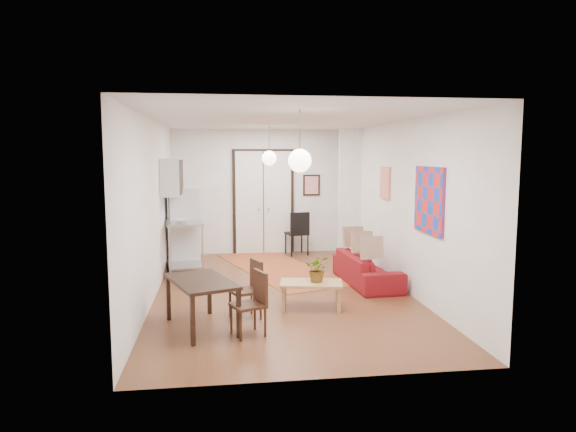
{
  "coord_description": "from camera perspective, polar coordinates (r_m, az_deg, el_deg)",
  "views": [
    {
      "loc": [
        -1.03,
        -8.52,
        2.33
      ],
      "look_at": [
        0.17,
        0.37,
        1.25
      ],
      "focal_mm": 32.0,
      "sensor_mm": 36.0,
      "label": 1
    }
  ],
  "objects": [
    {
      "name": "fridge",
      "position": [
        10.69,
        -11.46,
        -1.32
      ],
      "size": [
        0.66,
        0.66,
        1.66
      ],
      "primitive_type": "cube",
      "rotation": [
        0.0,
        0.0,
        0.14
      ],
      "color": "silver",
      "rests_on": "floor"
    },
    {
      "name": "coffee_table",
      "position": [
        7.83,
        2.59,
        -7.73
      ],
      "size": [
        1.01,
        0.67,
        0.41
      ],
      "rotation": [
        0.0,
        0.0,
        -0.18
      ],
      "color": "tan",
      "rests_on": "floor"
    },
    {
      "name": "ceiling",
      "position": [
        8.6,
        -0.79,
        10.67
      ],
      "size": [
        4.2,
        7.0,
        0.02
      ],
      "primitive_type": "cube",
      "color": "silver",
      "rests_on": "wall_back"
    },
    {
      "name": "wall_left",
      "position": [
        8.63,
        -14.76,
        0.79
      ],
      "size": [
        0.02,
        7.0,
        2.9
      ],
      "primitive_type": "cube",
      "color": "white",
      "rests_on": "floor"
    },
    {
      "name": "kilim_rug",
      "position": [
        10.57,
        -1.11,
        -5.84
      ],
      "size": [
        2.48,
        3.97,
        0.01
      ],
      "primitive_type": "cube",
      "rotation": [
        0.0,
        0.0,
        0.32
      ],
      "color": "#AE4F2B",
      "rests_on": "floor"
    },
    {
      "name": "black_side_chair",
      "position": [
        12.02,
        0.9,
        -1.42
      ],
      "size": [
        0.55,
        0.55,
        1.01
      ],
      "rotation": [
        0.0,
        0.0,
        3.35
      ],
      "color": "black",
      "rests_on": "floor"
    },
    {
      "name": "dining_chair_far",
      "position": [
        6.77,
        -4.52,
        -9.04
      ],
      "size": [
        0.5,
        0.61,
        0.83
      ],
      "rotation": [
        0.0,
        0.0,
        -1.22
      ],
      "color": "#3D1F13",
      "rests_on": "floor"
    },
    {
      "name": "floor",
      "position": [
        8.89,
        -0.76,
        -8.33
      ],
      "size": [
        7.0,
        7.0,
        0.0
      ],
      "primitive_type": "plane",
      "color": "brown",
      "rests_on": "ground"
    },
    {
      "name": "wall_right",
      "position": [
        9.12,
        12.45,
        1.17
      ],
      "size": [
        0.02,
        7.0,
        2.9
      ],
      "primitive_type": "cube",
      "color": "white",
      "rests_on": "floor"
    },
    {
      "name": "sofa",
      "position": [
        9.42,
        8.75,
        -5.81
      ],
      "size": [
        0.85,
        1.93,
        0.55
      ],
      "primitive_type": "imported",
      "rotation": [
        0.0,
        0.0,
        1.63
      ],
      "color": "maroon",
      "rests_on": "floor"
    },
    {
      "name": "bowl",
      "position": [
        10.0,
        -11.75,
        -0.53
      ],
      "size": [
        0.31,
        0.31,
        0.06
      ],
      "primitive_type": "imported",
      "rotation": [
        0.0,
        0.0,
        0.36
      ],
      "color": "silver",
      "rests_on": "kitchen_counter"
    },
    {
      "name": "wall_cabinet",
      "position": [
        10.06,
        -12.78,
        4.26
      ],
      "size": [
        0.35,
        1.0,
        0.7
      ],
      "primitive_type": "cube",
      "color": "silver",
      "rests_on": "wall_left"
    },
    {
      "name": "pendant_front",
      "position": [
        6.6,
        1.32,
        6.17
      ],
      "size": [
        0.3,
        0.3,
        0.8
      ],
      "color": "white",
      "rests_on": "ceiling"
    },
    {
      "name": "print_left",
      "position": [
        10.57,
        -13.36,
        4.63
      ],
      "size": [
        0.03,
        0.44,
        0.54
      ],
      "primitive_type": "cube",
      "color": "#9E6942",
      "rests_on": "wall_left"
    },
    {
      "name": "soap_bottle",
      "position": [
        10.53,
        -11.55,
        0.28
      ],
      "size": [
        0.13,
        0.13,
        0.22
      ],
      "primitive_type": "imported",
      "rotation": [
        0.0,
        0.0,
        0.36
      ],
      "color": "teal",
      "rests_on": "kitchen_counter"
    },
    {
      "name": "dining_chair_near",
      "position": [
        7.45,
        -4.82,
        -7.57
      ],
      "size": [
        0.5,
        0.61,
        0.83
      ],
      "rotation": [
        0.0,
        0.0,
        -1.22
      ],
      "color": "#3D1F13",
      "rests_on": "floor"
    },
    {
      "name": "poster_back",
      "position": [
        12.2,
        2.63,
        3.44
      ],
      "size": [
        0.4,
        0.03,
        0.5
      ],
      "primitive_type": "cube",
      "color": "red",
      "rests_on": "wall_back"
    },
    {
      "name": "painting_abstract",
      "position": [
        9.83,
        10.76,
        3.66
      ],
      "size": [
        0.05,
        0.5,
        0.6
      ],
      "primitive_type": "cube",
      "color": "beige",
      "rests_on": "wall_right"
    },
    {
      "name": "dining_table",
      "position": [
        7.0,
        -9.61,
        -7.59
      ],
      "size": [
        1.07,
        1.37,
        0.67
      ],
      "rotation": [
        0.0,
        0.0,
        0.35
      ],
      "color": "black",
      "rests_on": "floor"
    },
    {
      "name": "wall_front",
      "position": [
        5.2,
        3.88,
        -2.92
      ],
      "size": [
        4.2,
        0.02,
        2.9
      ],
      "primitive_type": "cube",
      "color": "white",
      "rests_on": "floor"
    },
    {
      "name": "pendant_back",
      "position": [
        10.57,
        -2.1,
        6.44
      ],
      "size": [
        0.3,
        0.3,
        0.8
      ],
      "color": "white",
      "rests_on": "ceiling"
    },
    {
      "name": "stub_partition",
      "position": [
        11.47,
        6.9,
        2.43
      ],
      "size": [
        0.5,
        0.1,
        2.9
      ],
      "primitive_type": "cube",
      "color": "white",
      "rests_on": "floor"
    },
    {
      "name": "wall_back",
      "position": [
        12.09,
        -2.78,
        2.7
      ],
      "size": [
        4.2,
        0.02,
        2.9
      ],
      "primitive_type": "cube",
      "color": "white",
      "rests_on": "floor"
    },
    {
      "name": "painting_popart",
      "position": [
        7.93,
        15.41,
        1.7
      ],
      "size": [
        0.05,
        1.0,
        1.0
      ],
      "primitive_type": "cube",
      "color": "red",
      "rests_on": "wall_right"
    },
    {
      "name": "potted_plant",
      "position": [
        7.79,
        3.33,
        -5.88
      ],
      "size": [
        0.41,
        0.37,
        0.4
      ],
      "primitive_type": "imported",
      "rotation": [
        0.0,
        0.0,
        -0.18
      ],
      "color": "#376E31",
      "rests_on": "coffee_table"
    },
    {
      "name": "double_doors",
      "position": [
        12.07,
        -2.75,
        1.5
      ],
      "size": [
        1.44,
        0.06,
        2.5
      ],
      "primitive_type": "cube",
      "color": "white",
      "rests_on": "wall_back"
    },
    {
      "name": "kitchen_counter",
      "position": [
        10.34,
        -11.53,
        -2.37
      ],
      "size": [
        0.86,
        1.43,
        1.04
      ],
      "rotation": [
        0.0,
        0.0,
        0.14
      ],
      "color": "#AFB1B4",
      "rests_on": "floor"
    }
  ]
}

